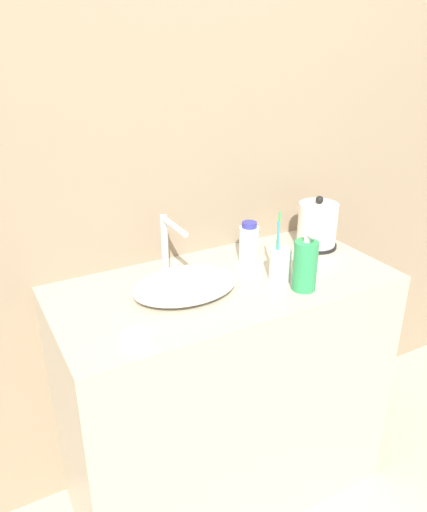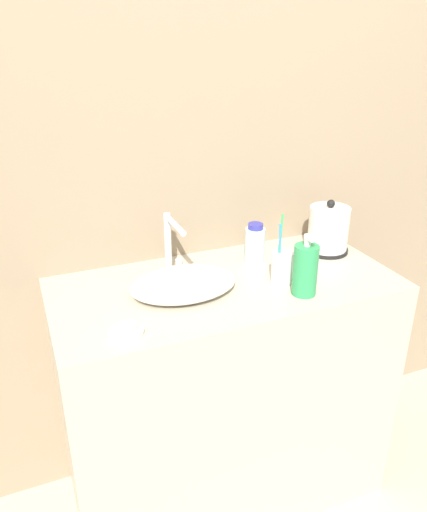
% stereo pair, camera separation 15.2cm
% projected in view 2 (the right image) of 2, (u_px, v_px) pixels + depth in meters
% --- Properties ---
extents(wall_back, '(6.00, 0.04, 2.60)m').
position_uv_depth(wall_back, '(194.00, 131.00, 1.63)').
color(wall_back, gray).
rests_on(wall_back, ground_plane).
extents(vanity_counter, '(1.09, 0.51, 0.87)m').
position_uv_depth(vanity_counter, '(225.00, 393.00, 1.76)').
color(vanity_counter, '#B7AD99').
rests_on(vanity_counter, ground_plane).
extents(sink_basin, '(0.33, 0.24, 0.06)m').
position_uv_depth(sink_basin, '(183.00, 283.00, 1.51)').
color(sink_basin, silver).
rests_on(sink_basin, vanity_counter).
extents(faucet, '(0.06, 0.17, 0.20)m').
position_uv_depth(faucet, '(171.00, 241.00, 1.58)').
color(faucet, silver).
rests_on(faucet, vanity_counter).
extents(electric_kettle, '(0.15, 0.15, 0.19)m').
position_uv_depth(electric_kettle, '(328.00, 231.00, 1.77)').
color(electric_kettle, black).
rests_on(electric_kettle, vanity_counter).
extents(toothbrush_cup, '(0.07, 0.07, 0.22)m').
position_uv_depth(toothbrush_cup, '(282.00, 267.00, 1.56)').
color(toothbrush_cup, silver).
rests_on(toothbrush_cup, vanity_counter).
extents(lotion_bottle, '(0.07, 0.07, 0.19)m').
position_uv_depth(lotion_bottle, '(305.00, 270.00, 1.48)').
color(lotion_bottle, '#2D9956').
rests_on(lotion_bottle, vanity_counter).
extents(shampoo_bottle, '(0.07, 0.07, 0.14)m').
position_uv_depth(shampoo_bottle, '(255.00, 244.00, 1.69)').
color(shampoo_bottle, silver).
rests_on(shampoo_bottle, vanity_counter).
extents(soap_dish, '(0.09, 0.09, 0.03)m').
position_uv_depth(soap_dish, '(126.00, 331.00, 1.30)').
color(soap_dish, silver).
rests_on(soap_dish, vanity_counter).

